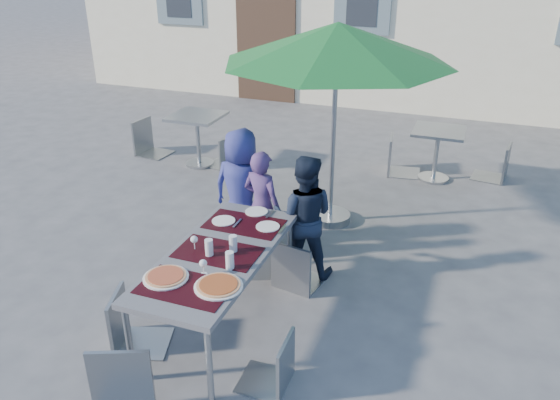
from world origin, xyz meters
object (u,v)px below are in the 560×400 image
at_px(chair_3, 126,290).
at_px(bg_chair_l_0, 146,116).
at_px(chair_0, 222,217).
at_px(bg_chair_r_1, 503,140).
at_px(chair_4, 274,334).
at_px(chair_5, 111,355).
at_px(child_2, 304,217).
at_px(bg_chair_r_0, 222,133).
at_px(cafe_table_0, 197,130).
at_px(child_0, 242,189).
at_px(dining_table, 218,258).
at_px(chair_1, 251,228).
at_px(chair_2, 296,237).
at_px(child_1, 262,205).
at_px(pizza_near_left, 166,277).
at_px(cafe_table_1, 437,146).
at_px(patio_umbrella, 337,44).
at_px(pizza_near_right, 219,285).
at_px(bg_chair_l_1, 400,133).

relative_size(chair_3, bg_chair_l_0, 0.90).
distance_m(chair_0, bg_chair_r_1, 4.34).
height_order(chair_4, chair_5, chair_5).
xyz_separation_m(child_2, bg_chair_r_0, (-2.08, 2.42, -0.12)).
bearing_deg(cafe_table_0, bg_chair_r_1, 13.07).
bearing_deg(bg_chair_r_0, child_0, -58.95).
bearing_deg(chair_5, bg_chair_l_0, 120.73).
relative_size(dining_table, chair_1, 1.97).
relative_size(chair_2, chair_5, 0.95).
relative_size(child_1, chair_5, 1.18).
bearing_deg(dining_table, child_1, 94.97).
distance_m(pizza_near_left, bg_chair_r_0, 4.26).
distance_m(pizza_near_left, cafe_table_0, 4.33).
height_order(chair_1, cafe_table_1, chair_1).
relative_size(child_2, chair_4, 1.52).
xyz_separation_m(chair_3, chair_5, (0.41, -0.74, 0.05)).
height_order(chair_4, bg_chair_l_0, bg_chair_l_0).
bearing_deg(chair_0, bg_chair_l_0, 135.67).
bearing_deg(chair_3, chair_5, -61.03).
bearing_deg(cafe_table_0, patio_umbrella, -24.77).
height_order(pizza_near_left, cafe_table_1, pizza_near_left).
xyz_separation_m(chair_3, cafe_table_1, (2.01, 4.59, -0.04)).
height_order(pizza_near_left, patio_umbrella, patio_umbrella).
height_order(child_2, chair_4, child_2).
bearing_deg(bg_chair_l_0, cafe_table_0, -9.22).
bearing_deg(chair_1, cafe_table_1, 65.47).
bearing_deg(chair_0, chair_5, -82.42).
height_order(pizza_near_right, bg_chair_r_0, bg_chair_r_0).
distance_m(child_0, bg_chair_r_1, 4.03).
bearing_deg(bg_chair_r_1, patio_umbrella, -132.14).
height_order(chair_2, bg_chair_l_0, bg_chair_l_0).
relative_size(child_1, cafe_table_0, 1.52).
height_order(pizza_near_right, bg_chair_r_1, bg_chair_r_1).
bearing_deg(chair_3, bg_chair_l_1, 72.59).
bearing_deg(bg_chair_l_1, pizza_near_right, -97.75).
bearing_deg(chair_0, pizza_near_left, -79.44).
xyz_separation_m(chair_0, chair_1, (0.43, -0.23, 0.06)).
bearing_deg(pizza_near_right, chair_4, -7.84).
bearing_deg(child_1, cafe_table_0, -34.98).
relative_size(pizza_near_right, child_0, 0.28).
height_order(child_2, cafe_table_1, child_2).
distance_m(child_1, child_2, 0.55).
bearing_deg(chair_5, cafe_table_0, 111.75).
distance_m(child_0, chair_3, 1.92).
distance_m(chair_4, chair_5, 1.16).
height_order(chair_5, cafe_table_1, chair_5).
distance_m(patio_umbrella, cafe_table_0, 3.08).
relative_size(child_1, bg_chair_l_1, 1.15).
height_order(chair_1, bg_chair_r_1, bg_chair_r_1).
height_order(child_0, bg_chair_l_0, child_0).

